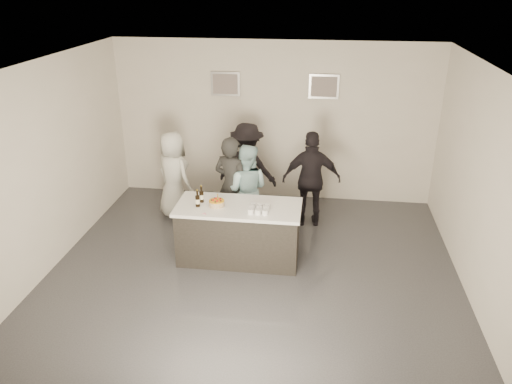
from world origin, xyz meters
TOP-DOWN VIEW (x-y plane):
  - floor at (0.00, 0.00)m, footprint 6.00×6.00m
  - ceiling at (0.00, 0.00)m, footprint 6.00×6.00m
  - wall_back at (0.00, 3.00)m, footprint 6.00×0.04m
  - wall_front at (0.00, -3.00)m, footprint 6.00×0.04m
  - wall_left at (-3.00, 0.00)m, footprint 0.04×6.00m
  - wall_right at (3.00, 0.00)m, footprint 0.04×6.00m
  - picture_left at (-0.90, 2.97)m, footprint 0.54×0.04m
  - picture_right at (0.90, 2.97)m, footprint 0.54×0.04m
  - bar_counter at (-0.27, 0.53)m, footprint 1.86×0.86m
  - cake at (-0.58, 0.48)m, footprint 0.23×0.23m
  - beer_bottle_a at (-0.84, 0.59)m, footprint 0.07×0.07m
  - beer_bottle_b at (-0.86, 0.42)m, footprint 0.07×0.07m
  - tumbler_cluster at (0.06, 0.39)m, footprint 0.30×0.30m
  - candles at (-0.62, 0.21)m, footprint 0.24×0.08m
  - person_main_black at (-0.52, 1.37)m, footprint 0.72×0.60m
  - person_main_blue at (-0.29, 1.41)m, footprint 0.78×0.62m
  - person_guest_left at (-1.65, 1.85)m, footprint 0.92×0.85m
  - person_guest_right at (0.77, 1.85)m, footprint 1.02×0.49m
  - person_guest_back at (-0.40, 2.26)m, footprint 1.17×0.80m

SIDE VIEW (x-z plane):
  - floor at x=0.00m, z-range 0.00..0.00m
  - bar_counter at x=-0.27m, z-range 0.00..0.90m
  - person_main_blue at x=-0.29m, z-range 0.00..1.56m
  - person_guest_left at x=-1.65m, z-range 0.00..1.58m
  - person_guest_back at x=-0.40m, z-range 0.00..1.67m
  - person_guest_right at x=0.77m, z-range 0.00..1.69m
  - person_main_black at x=-0.52m, z-range 0.00..1.70m
  - candles at x=-0.62m, z-range 0.90..0.91m
  - cake at x=-0.58m, z-range 0.90..0.98m
  - tumbler_cluster at x=0.06m, z-range 0.90..0.98m
  - beer_bottle_a at x=-0.84m, z-range 0.90..1.16m
  - beer_bottle_b at x=-0.86m, z-range 0.90..1.16m
  - wall_back at x=0.00m, z-range 0.00..3.00m
  - wall_front at x=0.00m, z-range 0.00..3.00m
  - wall_left at x=-3.00m, z-range 0.00..3.00m
  - wall_right at x=3.00m, z-range 0.00..3.00m
  - picture_left at x=-0.90m, z-range 1.98..2.42m
  - picture_right at x=0.90m, z-range 1.98..2.42m
  - ceiling at x=0.00m, z-range 3.00..3.00m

